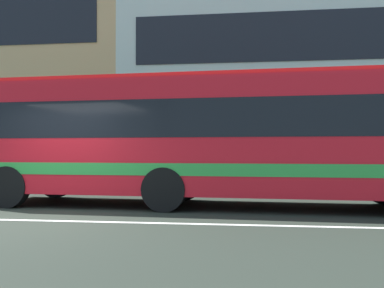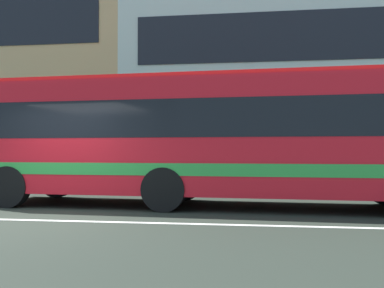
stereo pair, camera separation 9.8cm
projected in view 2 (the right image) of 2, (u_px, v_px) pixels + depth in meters
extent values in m
plane|color=#262D25|center=(29.00, 220.00, 8.53)|extent=(160.00, 160.00, 0.00)
cube|color=silver|center=(29.00, 220.00, 8.53)|extent=(60.00, 0.16, 0.01)
cube|color=#205A29|center=(160.00, 180.00, 14.95)|extent=(16.71, 1.10, 0.72)
cube|color=silver|center=(363.00, 73.00, 23.16)|extent=(24.06, 9.80, 11.02)
cube|color=red|center=(202.00, 138.00, 10.73)|extent=(11.16, 3.13, 2.69)
cube|color=black|center=(202.00, 121.00, 10.73)|extent=(10.50, 3.11, 0.86)
cube|color=green|center=(202.00, 167.00, 10.72)|extent=(10.94, 3.14, 0.28)
cube|color=red|center=(202.00, 81.00, 10.75)|extent=(10.70, 2.70, 0.12)
cylinder|color=black|center=(185.00, 182.00, 11.98)|extent=(1.01, 0.33, 1.00)
cylinder|color=black|center=(164.00, 190.00, 9.69)|extent=(1.01, 0.33, 1.00)
cylinder|color=black|center=(57.00, 180.00, 12.72)|extent=(1.01, 0.33, 1.00)
cylinder|color=black|center=(9.00, 187.00, 10.43)|extent=(1.01, 0.33, 1.00)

